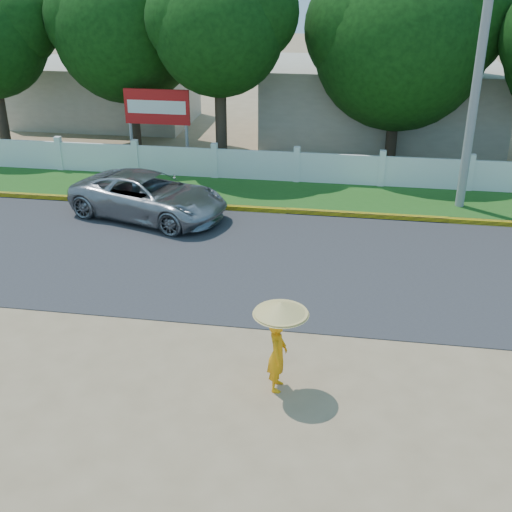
{
  "coord_description": "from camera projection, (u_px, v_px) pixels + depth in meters",
  "views": [
    {
      "loc": [
        2.06,
        -10.89,
        7.42
      ],
      "look_at": [
        0.0,
        2.0,
        1.3
      ],
      "focal_mm": 45.0,
      "sensor_mm": 36.0,
      "label": 1
    }
  ],
  "objects": [
    {
      "name": "road",
      "position": [
        271.0,
        260.0,
        17.2
      ],
      "size": [
        60.0,
        7.0,
        0.02
      ],
      "primitive_type": "cube",
      "color": "#38383A",
      "rests_on": "ground"
    },
    {
      "name": "vehicle",
      "position": [
        149.0,
        196.0,
        19.81
      ],
      "size": [
        5.41,
        3.61,
        1.38
      ],
      "primitive_type": "imported",
      "rotation": [
        0.0,
        0.0,
        1.28
      ],
      "color": "gray",
      "rests_on": "ground"
    },
    {
      "name": "building_near",
      "position": [
        381.0,
        102.0,
        28.16
      ],
      "size": [
        10.0,
        6.0,
        3.2
      ],
      "primitive_type": "cube",
      "color": "#B7AD99",
      "rests_on": "ground"
    },
    {
      "name": "curb",
      "position": [
        286.0,
        211.0,
        20.34
      ],
      "size": [
        40.0,
        0.18,
        0.16
      ],
      "primitive_type": "cube",
      "color": "yellow",
      "rests_on": "ground"
    },
    {
      "name": "tree_row",
      "position": [
        434.0,
        35.0,
        23.14
      ],
      "size": [
        37.62,
        7.3,
        8.74
      ],
      "color": "#473828",
      "rests_on": "ground"
    },
    {
      "name": "billboard",
      "position": [
        157.0,
        111.0,
        24.04
      ],
      "size": [
        2.5,
        0.13,
        2.95
      ],
      "color": "gray",
      "rests_on": "ground"
    },
    {
      "name": "fence",
      "position": [
        297.0,
        167.0,
        22.96
      ],
      "size": [
        40.0,
        0.1,
        1.1
      ],
      "primitive_type": "cube",
      "color": "silver",
      "rests_on": "ground"
    },
    {
      "name": "grass_verge",
      "position": [
        292.0,
        195.0,
        21.89
      ],
      "size": [
        60.0,
        3.5,
        0.03
      ],
      "primitive_type": "cube",
      "color": "#2D601E",
      "rests_on": "ground"
    },
    {
      "name": "utility_pole",
      "position": [
        478.0,
        73.0,
        19.13
      ],
      "size": [
        0.28,
        0.28,
        8.48
      ],
      "primitive_type": "cylinder",
      "color": "gray",
      "rests_on": "ground"
    },
    {
      "name": "building_far",
      "position": [
        108.0,
        93.0,
        31.0
      ],
      "size": [
        8.0,
        5.0,
        2.8
      ],
      "primitive_type": "cube",
      "color": "#B7AD99",
      "rests_on": "ground"
    },
    {
      "name": "ground",
      "position": [
        241.0,
        354.0,
        13.18
      ],
      "size": [
        120.0,
        120.0,
        0.0
      ],
      "primitive_type": "plane",
      "color": "#9E8460",
      "rests_on": "ground"
    },
    {
      "name": "monk_with_parasol",
      "position": [
        279.0,
        333.0,
        11.64
      ],
      "size": [
        1.02,
        1.02,
        1.86
      ],
      "color": "orange",
      "rests_on": "ground"
    }
  ]
}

